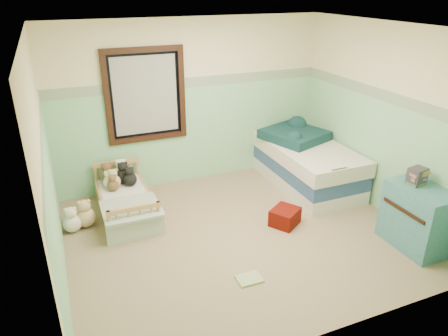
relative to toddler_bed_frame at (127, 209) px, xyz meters
name	(u,v)px	position (x,y,z in m)	size (l,w,h in m)	color
floor	(239,235)	(1.23, -1.05, -0.10)	(4.20, 3.60, 0.02)	#93795E
ceiling	(243,27)	(1.23, -1.05, 2.42)	(4.20, 3.60, 0.02)	silver
wall_back	(192,104)	(1.23, 0.75, 1.16)	(4.20, 0.04, 2.50)	beige
wall_front	(336,216)	(1.23, -2.85, 1.16)	(4.20, 0.04, 2.50)	beige
wall_left	(46,171)	(-0.87, -1.05, 1.16)	(0.04, 3.60, 2.50)	beige
wall_right	(385,121)	(3.33, -1.05, 1.16)	(0.04, 3.60, 2.50)	beige
wainscot_mint	(193,135)	(1.23, 0.74, 0.66)	(4.20, 0.01, 1.50)	#7BBE88
border_strip	(191,82)	(1.23, 0.74, 1.49)	(4.20, 0.01, 0.15)	#3E6949
window_frame	(146,96)	(0.53, 0.71, 1.36)	(1.16, 0.06, 1.36)	black
window_blinds	(145,95)	(0.53, 0.72, 1.36)	(0.92, 0.01, 1.12)	beige
toddler_bed_frame	(127,209)	(0.00, 0.00, 0.00)	(0.67, 1.33, 0.17)	#A1743D
toddler_mattress	(126,199)	(0.00, 0.00, 0.15)	(0.61, 1.27, 0.12)	silver
patchwork_quilt	(131,208)	(0.00, -0.41, 0.22)	(0.72, 0.67, 0.03)	#6D98AE
plush_bed_brown	(108,176)	(-0.15, 0.50, 0.31)	(0.21, 0.21, 0.21)	brown
plush_bed_white	(122,173)	(0.05, 0.50, 0.32)	(0.22, 0.22, 0.22)	white
plush_bed_tan	(114,182)	(-0.10, 0.28, 0.30)	(0.20, 0.20, 0.20)	tan
plush_bed_dark	(130,179)	(0.13, 0.28, 0.30)	(0.19, 0.19, 0.19)	black
plush_floor_cream	(72,223)	(-0.72, -0.17, 0.03)	(0.23, 0.23, 0.23)	white
plush_floor_tan	(86,217)	(-0.55, -0.11, 0.04)	(0.26, 0.26, 0.26)	tan
twin_bed_frame	(304,177)	(2.78, -0.11, 0.02)	(0.96, 1.92, 0.22)	white
twin_boxspring	(305,164)	(2.78, -0.11, 0.24)	(0.96, 1.92, 0.22)	navy
twin_mattress	(306,151)	(2.78, -0.11, 0.46)	(1.00, 1.96, 0.22)	beige
teal_blanket	(294,135)	(2.73, 0.19, 0.64)	(0.81, 0.86, 0.14)	black
dresser	(418,217)	(3.08, -2.07, 0.30)	(0.48, 0.77, 0.77)	#296A73
book_stack	(417,176)	(3.08, -1.95, 0.79)	(0.20, 0.15, 0.20)	#432F29
red_pillow	(285,217)	(1.88, -1.06, 0.03)	(0.36, 0.31, 0.22)	#9E1104
floor_book	(249,279)	(0.96, -1.91, -0.07)	(0.27, 0.21, 0.02)	yellow
extra_plush_0	(109,182)	(-0.15, 0.32, 0.29)	(0.18, 0.18, 0.18)	white
extra_plush_1	(113,185)	(-0.12, 0.21, 0.29)	(0.16, 0.16, 0.16)	brown
extra_plush_2	(124,176)	(0.06, 0.41, 0.31)	(0.21, 0.21, 0.21)	black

